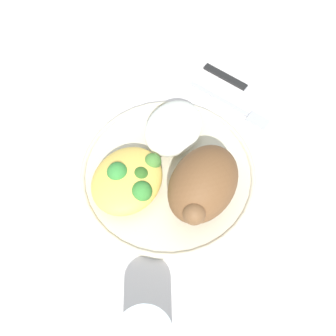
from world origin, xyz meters
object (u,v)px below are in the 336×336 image
(plate, at_px, (168,174))
(mac_cheese_with_broccoli, at_px, (129,180))
(rice_pile, at_px, (174,128))
(fork, at_px, (234,106))
(knife, at_px, (245,87))
(roasted_chicken, at_px, (203,185))

(plate, height_order, mac_cheese_with_broccoli, mac_cheese_with_broccoli)
(rice_pile, xyz_separation_m, fork, (-0.10, 0.05, -0.03))
(fork, height_order, knife, knife)
(mac_cheese_with_broccoli, distance_m, knife, 0.26)
(rice_pile, bearing_deg, fork, 153.89)
(mac_cheese_with_broccoli, bearing_deg, rice_pile, 173.72)
(knife, bearing_deg, roasted_chicken, 8.75)
(rice_pile, distance_m, knife, 0.16)
(roasted_chicken, distance_m, mac_cheese_with_broccoli, 0.10)
(mac_cheese_with_broccoli, distance_m, fork, 0.22)
(rice_pile, height_order, fork, rice_pile)
(plate, distance_m, mac_cheese_with_broccoli, 0.06)
(mac_cheese_with_broccoli, bearing_deg, knife, 166.17)
(plate, relative_size, roasted_chicken, 2.08)
(fork, distance_m, knife, 0.04)
(roasted_chicken, height_order, fork, roasted_chicken)
(roasted_chicken, xyz_separation_m, rice_pile, (-0.07, -0.08, -0.02))
(fork, bearing_deg, knife, -179.28)
(plate, bearing_deg, rice_pile, -157.26)
(mac_cheese_with_broccoli, height_order, knife, mac_cheese_with_broccoli)
(plate, distance_m, knife, 0.21)
(rice_pile, relative_size, knife, 0.52)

